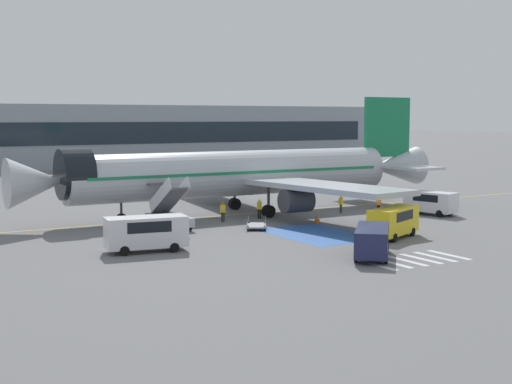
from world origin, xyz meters
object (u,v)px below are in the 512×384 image
object	(u,v)px
boarding_stairs_forward	(169,216)
ground_crew_2	(259,208)
ground_crew_3	(379,203)
traffic_cone_0	(317,218)
airliner	(242,173)
service_van_3	(393,220)
service_van_0	(146,231)
service_van_1	(431,201)
ground_crew_1	(223,211)
service_van_2	(372,239)
terminal_building	(66,136)
ground_crew_0	(341,203)
baggage_cart	(256,226)
fuel_tanker	(212,173)

from	to	relation	value
boarding_stairs_forward	ground_crew_2	world-z (taller)	boarding_stairs_forward
ground_crew_3	traffic_cone_0	bearing A→B (deg)	21.32
ground_crew_3	traffic_cone_0	world-z (taller)	ground_crew_3
airliner	service_van_3	world-z (taller)	airliner
service_van_0	service_van_1	bearing A→B (deg)	105.93
ground_crew_1	ground_crew_2	distance (m)	3.69
ground_crew_2	ground_crew_3	bearing A→B (deg)	20.84
service_van_0	traffic_cone_0	size ratio (longest dim) A/B	8.45
boarding_stairs_forward	service_van_0	size ratio (longest dim) A/B	0.96
service_van_1	ground_crew_1	world-z (taller)	service_van_1
ground_crew_2	service_van_2	bearing A→B (deg)	-63.90
ground_crew_3	terminal_building	world-z (taller)	terminal_building
service_van_2	ground_crew_2	world-z (taller)	service_van_2
ground_crew_0	traffic_cone_0	bearing A→B (deg)	-168.58
service_van_1	service_van_3	bearing A→B (deg)	-160.38
terminal_building	ground_crew_2	bearing A→B (deg)	-93.16
service_van_3	ground_crew_3	size ratio (longest dim) A/B	3.36
service_van_2	terminal_building	xyz separation A→B (m)	(6.84, 90.07, 4.27)
ground_crew_3	ground_crew_2	bearing A→B (deg)	-4.00
service_van_0	ground_crew_1	size ratio (longest dim) A/B	3.26
terminal_building	baggage_cart	bearing A→B (deg)	-95.30
ground_crew_0	fuel_tanker	bearing A→B (deg)	65.59
service_van_3	terminal_building	xyz separation A→B (m)	(0.80, 85.24, 4.11)
airliner	boarding_stairs_forward	size ratio (longest dim) A/B	7.83
ground_crew_1	ground_crew_2	bearing A→B (deg)	47.12
airliner	service_van_1	size ratio (longest dim) A/B	8.40
fuel_tanker	airliner	bearing A→B (deg)	-26.07
service_van_2	ground_crew_3	bearing A→B (deg)	90.58
service_van_0	baggage_cart	distance (m)	11.98
airliner	boarding_stairs_forward	bearing A→B (deg)	116.77
airliner	baggage_cart	xyz separation A→B (m)	(-3.27, -8.02, -3.46)
service_van_0	ground_crew_2	distance (m)	16.93
service_van_2	fuel_tanker	bearing A→B (deg)	117.45
baggage_cart	terminal_building	bearing A→B (deg)	117.05
service_van_0	ground_crew_0	size ratio (longest dim) A/B	3.41
ground_crew_2	traffic_cone_0	xyz separation A→B (m)	(2.99, -4.36, -0.63)
service_van_0	ground_crew_0	distance (m)	24.02
service_van_1	ground_crew_0	bearing A→B (deg)	125.75
fuel_tanker	service_van_0	distance (m)	42.28
ground_crew_0	airliner	bearing A→B (deg)	130.78
service_van_2	ground_crew_2	size ratio (longest dim) A/B	3.19
fuel_tanker	service_van_1	world-z (taller)	fuel_tanker
service_van_0	ground_crew_3	size ratio (longest dim) A/B	3.40
ground_crew_0	service_van_3	bearing A→B (deg)	-134.79
service_van_0	service_van_2	xyz separation A→B (m)	(11.32, -9.12, -0.20)
boarding_stairs_forward	traffic_cone_0	xyz separation A→B (m)	(11.99, -3.21, -0.70)
service_van_0	ground_crew_2	size ratio (longest dim) A/B	3.29
airliner	fuel_tanker	xyz separation A→B (m)	(8.82, 22.89, -1.84)
service_van_3	traffic_cone_0	xyz separation A→B (m)	(-0.18, 9.15, -1.00)
service_van_3	ground_crew_2	bearing A→B (deg)	-10.44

